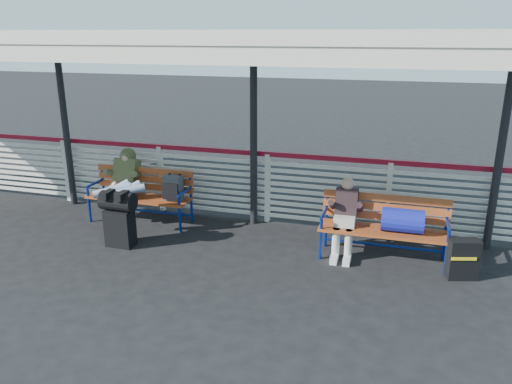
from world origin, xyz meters
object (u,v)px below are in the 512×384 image
(luggage_stack, at_px, (119,217))
(suitcase_side, at_px, (463,259))
(traveler_man, at_px, (122,186))
(bench_left, at_px, (149,190))
(companion_person, at_px, (345,216))
(bench_right, at_px, (393,221))

(luggage_stack, bearing_deg, suitcase_side, 5.21)
(luggage_stack, height_order, traveler_man, traveler_man)
(luggage_stack, height_order, bench_left, bench_left)
(traveler_man, xyz_separation_m, suitcase_side, (5.26, -0.34, -0.45))
(luggage_stack, distance_m, bench_left, 1.04)
(luggage_stack, relative_size, traveler_man, 0.53)
(companion_person, bearing_deg, bench_left, 173.31)
(traveler_man, height_order, companion_person, traveler_man)
(bench_left, relative_size, suitcase_side, 3.30)
(bench_left, distance_m, traveler_man, 0.49)
(bench_left, xyz_separation_m, traveler_man, (-0.31, -0.35, 0.14))
(bench_left, xyz_separation_m, suitcase_side, (4.96, -0.69, -0.31))
(bench_left, distance_m, suitcase_side, 5.01)
(bench_left, height_order, bench_right, same)
(companion_person, relative_size, suitcase_side, 2.10)
(bench_right, bearing_deg, luggage_stack, -170.72)
(companion_person, bearing_deg, traveler_man, 179.33)
(traveler_man, bearing_deg, bench_left, 48.74)
(bench_right, distance_m, suitcase_side, 1.03)
(traveler_man, distance_m, suitcase_side, 5.29)
(luggage_stack, distance_m, traveler_man, 0.81)
(luggage_stack, distance_m, suitcase_side, 4.93)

